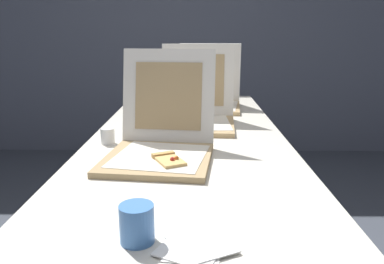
% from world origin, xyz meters
% --- Properties ---
extents(wall_back, '(10.00, 0.10, 2.60)m').
position_xyz_m(wall_back, '(0.00, 2.76, 1.30)').
color(wall_back, slate).
rests_on(wall_back, ground).
extents(table, '(0.88, 2.25, 0.74)m').
position_xyz_m(table, '(0.00, 0.62, 0.69)').
color(table, silver).
rests_on(table, ground).
extents(pizza_box_front, '(0.43, 0.50, 0.40)m').
position_xyz_m(pizza_box_front, '(-0.10, 0.29, 0.79)').
color(pizza_box_front, tan).
rests_on(pizza_box_front, table).
extents(pizza_box_middle, '(0.41, 0.41, 0.40)m').
position_xyz_m(pizza_box_middle, '(0.04, 0.81, 0.80)').
color(pizza_box_middle, tan).
rests_on(pizza_box_middle, table).
extents(pizza_box_back, '(0.42, 0.42, 0.39)m').
position_xyz_m(pizza_box_back, '(0.12, 1.28, 0.79)').
color(pizza_box_back, tan).
rests_on(pizza_box_back, table).
extents(cup_white_near_center, '(0.06, 0.06, 0.07)m').
position_xyz_m(cup_white_near_center, '(-0.34, 0.48, 0.77)').
color(cup_white_near_center, white).
rests_on(cup_white_near_center, table).
extents(cup_white_far, '(0.06, 0.06, 0.07)m').
position_xyz_m(cup_white_far, '(-0.25, 0.96, 0.77)').
color(cup_white_far, white).
rests_on(cup_white_far, table).
extents(cup_printed_front, '(0.08, 0.08, 0.09)m').
position_xyz_m(cup_printed_front, '(-0.09, -0.30, 0.78)').
color(cup_printed_front, '#477FCC').
rests_on(cup_printed_front, table).
extents(napkin_pile, '(0.19, 0.18, 0.01)m').
position_xyz_m(napkin_pile, '(0.04, -0.33, 0.74)').
color(napkin_pile, white).
rests_on(napkin_pile, table).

